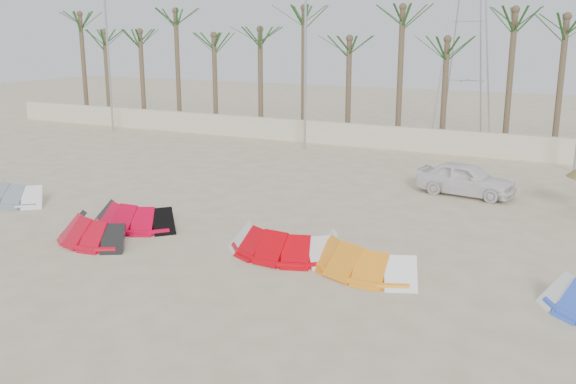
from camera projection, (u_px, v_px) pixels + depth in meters
The scene contains 12 objects.
ground at pixel (182, 293), 16.28m from camera, with size 120.00×120.00×0.00m, color beige.
boundary_wall at pixel (419, 140), 35.16m from camera, with size 60.00×0.30×1.30m, color beige.
palm_line at pixel (444, 31), 34.75m from camera, with size 52.00×4.00×7.70m.
lamp_a at pixel (108, 42), 40.90m from camera, with size 1.25×0.14×11.00m.
lamp_b at pixel (306, 44), 34.78m from camera, with size 1.25×0.14×11.00m.
pylon at pixel (460, 137), 40.08m from camera, with size 3.00×3.00×14.00m, color #A5A8AD, non-canonical shape.
kite_grey at pixel (16, 191), 24.97m from camera, with size 3.39×1.70×0.90m.
kite_red_left at pixel (97, 228), 20.27m from camera, with size 3.28×2.12×0.90m.
kite_red_mid at pixel (138, 214), 21.77m from camera, with size 3.22×1.65×0.90m.
kite_red_right at pixel (285, 240), 19.05m from camera, with size 3.55×1.68×0.90m.
kite_orange at pixel (363, 254), 17.90m from camera, with size 4.06×2.68×0.90m.
car at pixel (466, 179), 25.81m from camera, with size 1.58×3.92×1.34m, color white.
Camera 1 is at (9.24, -12.31, 6.48)m, focal length 40.00 mm.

